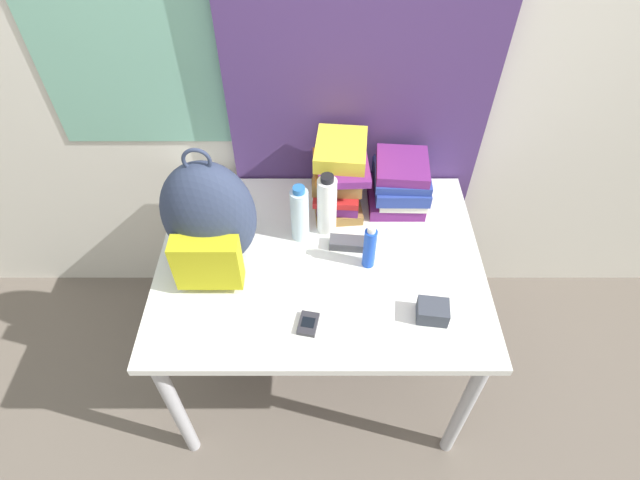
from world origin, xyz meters
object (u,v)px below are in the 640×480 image
(sports_bottle, at_px, (327,205))
(cell_phone, at_px, (308,324))
(book_stack_left, at_px, (339,175))
(book_stack_center, at_px, (400,184))
(sunscreen_bottle, at_px, (370,247))
(backpack, at_px, (209,220))
(camera_pouch, at_px, (433,312))
(sunglasses_case, at_px, (350,243))
(water_bottle, at_px, (300,214))

(sports_bottle, relative_size, cell_phone, 2.70)
(book_stack_left, height_order, book_stack_center, book_stack_left)
(book_stack_center, relative_size, sunscreen_bottle, 1.32)
(backpack, bearing_deg, camera_pouch, -18.35)
(backpack, xyz_separation_m, camera_pouch, (0.73, -0.24, -0.17))
(book_stack_center, bearing_deg, sunglasses_case, -129.88)
(sunglasses_case, xyz_separation_m, camera_pouch, (0.25, -0.31, 0.01))
(book_stack_center, height_order, sports_bottle, sports_bottle)
(book_stack_center, xyz_separation_m, water_bottle, (-0.38, -0.18, 0.01))
(backpack, bearing_deg, sunscreen_bottle, -1.78)
(sunscreen_bottle, distance_m, sunglasses_case, 0.12)
(book_stack_center, xyz_separation_m, cell_phone, (-0.35, -0.58, -0.09))
(sports_bottle, bearing_deg, book_stack_left, 71.34)
(book_stack_left, relative_size, water_bottle, 1.22)
(water_bottle, bearing_deg, book_stack_center, 25.61)
(cell_phone, relative_size, sunglasses_case, 0.62)
(book_stack_left, xyz_separation_m, cell_phone, (-0.11, -0.57, -0.14))
(sunscreen_bottle, distance_m, camera_pouch, 0.30)
(sunscreen_bottle, distance_m, cell_phone, 0.34)
(sports_bottle, bearing_deg, book_stack_center, 26.97)
(backpack, bearing_deg, sports_bottle, 22.17)
(book_stack_center, bearing_deg, camera_pouch, -84.19)
(sunglasses_case, relative_size, camera_pouch, 1.42)
(sports_bottle, height_order, camera_pouch, sports_bottle)
(book_stack_left, relative_size, sunglasses_case, 1.89)
(water_bottle, height_order, sunglasses_case, water_bottle)
(water_bottle, height_order, sunscreen_bottle, water_bottle)
(sunscreen_bottle, xyz_separation_m, cell_phone, (-0.21, -0.26, -0.08))
(book_stack_left, distance_m, book_stack_center, 0.24)
(cell_phone, bearing_deg, camera_pouch, 4.64)
(sunscreen_bottle, bearing_deg, sports_bottle, 129.68)
(cell_phone, bearing_deg, book_stack_left, 79.11)
(book_stack_left, xyz_separation_m, camera_pouch, (0.29, -0.54, -0.12))
(sunscreen_bottle, relative_size, cell_phone, 1.97)
(book_stack_center, distance_m, water_bottle, 0.42)
(backpack, height_order, book_stack_left, backpack)
(sunscreen_bottle, xyz_separation_m, camera_pouch, (0.19, -0.22, -0.06))
(book_stack_center, height_order, cell_phone, book_stack_center)
(backpack, relative_size, cell_phone, 5.08)
(sports_bottle, height_order, cell_phone, sports_bottle)
(book_stack_center, height_order, camera_pouch, book_stack_center)
(sports_bottle, distance_m, camera_pouch, 0.53)
(sports_bottle, xyz_separation_m, cell_phone, (-0.06, -0.43, -0.11))
(sports_bottle, distance_m, sunglasses_case, 0.16)
(backpack, relative_size, sunscreen_bottle, 2.58)
(sunglasses_case, height_order, camera_pouch, camera_pouch)
(water_bottle, xyz_separation_m, cell_phone, (0.03, -0.39, -0.11))
(book_stack_center, bearing_deg, sunscreen_bottle, -113.19)
(sunscreen_bottle, height_order, camera_pouch, sunscreen_bottle)
(book_stack_center, xyz_separation_m, sunscreen_bottle, (-0.14, -0.32, -0.01))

